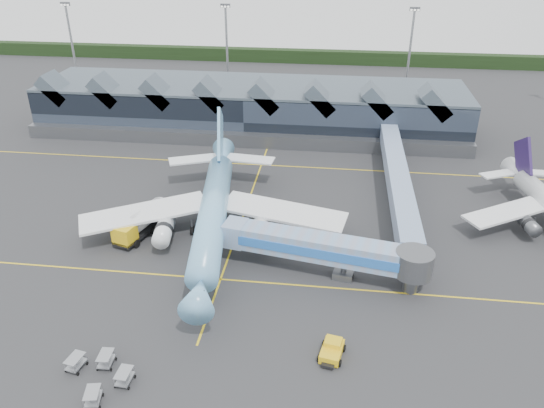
# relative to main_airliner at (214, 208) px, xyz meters

# --- Properties ---
(ground) EXTENTS (260.00, 260.00, 0.00)m
(ground) POSITION_rel_main_airliner_xyz_m (3.15, -3.02, -4.18)
(ground) COLOR #2B2B2E
(ground) RESTS_ON ground
(taxi_stripes) EXTENTS (120.00, 60.00, 0.01)m
(taxi_stripes) POSITION_rel_main_airliner_xyz_m (3.15, 6.98, -4.18)
(taxi_stripes) COLOR yellow
(taxi_stripes) RESTS_ON ground
(tree_line_far) EXTENTS (260.00, 4.00, 4.00)m
(tree_line_far) POSITION_rel_main_airliner_xyz_m (3.15, 106.98, -2.18)
(tree_line_far) COLOR black
(tree_line_far) RESTS_ON ground
(terminal) EXTENTS (90.00, 22.25, 12.52)m
(terminal) POSITION_rel_main_airliner_xyz_m (-1.91, 44.33, 0.70)
(terminal) COLOR black
(terminal) RESTS_ON ground
(light_masts) EXTENTS (132.40, 42.56, 22.45)m
(light_masts) POSITION_rel_main_airliner_xyz_m (24.15, 59.78, 8.31)
(light_masts) COLOR gray
(light_masts) RESTS_ON ground
(main_airliner) EXTENTS (38.15, 44.26, 14.23)m
(main_airliner) POSITION_rel_main_airliner_xyz_m (0.00, 0.00, 0.00)
(main_airliner) COLOR #6DACDE
(main_airliner) RESTS_ON ground
(jet_bridge) EXTENTS (26.42, 8.40, 5.61)m
(jet_bridge) POSITION_rel_main_airliner_xyz_m (17.37, -8.49, -0.40)
(jet_bridge) COLOR #799DCA
(jet_bridge) RESTS_ON ground
(fuel_truck) EXTENTS (5.46, 11.00, 3.69)m
(fuel_truck) POSITION_rel_main_airliner_xyz_m (-10.26, -1.20, -2.11)
(fuel_truck) COLOR black
(fuel_truck) RESTS_ON ground
(pushback_tug) EXTENTS (2.96, 4.09, 1.69)m
(pushback_tug) POSITION_rel_main_airliner_xyz_m (17.47, -22.68, -3.42)
(pushback_tug) COLOR yellow
(pushback_tug) RESTS_ON ground
(baggage_carts) EXTENTS (7.23, 6.94, 1.45)m
(baggage_carts) POSITION_rel_main_airliner_xyz_m (-5.08, -28.77, -3.37)
(baggage_carts) COLOR #9A9CA2
(baggage_carts) RESTS_ON ground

